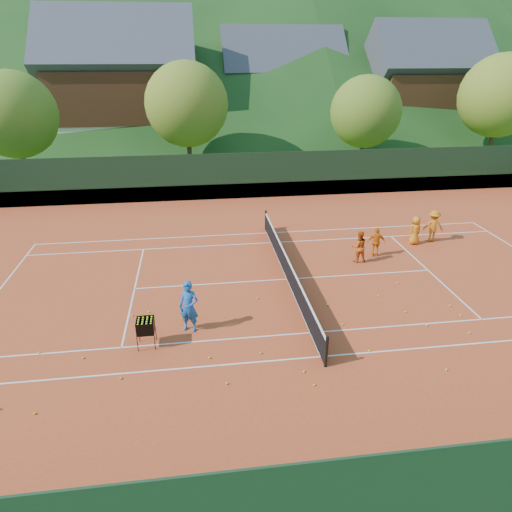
{
  "coord_description": "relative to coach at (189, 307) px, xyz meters",
  "views": [
    {
      "loc": [
        -3.68,
        -17.07,
        8.95
      ],
      "look_at": [
        -1.35,
        0.0,
        1.19
      ],
      "focal_mm": 32.0,
      "sensor_mm": 36.0,
      "label": 1
    }
  ],
  "objects": [
    {
      "name": "chalet_left",
      "position": [
        -5.86,
        33.38,
        4.68
      ],
      "size": [
        13.8,
        9.93,
        12.92
      ],
      "color": "beige",
      "rests_on": "ground"
    },
    {
      "name": "tennis_ball_22",
      "position": [
        -2.07,
        -2.37,
        -0.91
      ],
      "size": [
        0.07,
        0.07,
        0.07
      ],
      "primitive_type": "sphere",
      "color": "#B6E325",
      "rests_on": "clay_court"
    },
    {
      "name": "student_c",
      "position": [
        11.25,
        6.39,
        -0.22
      ],
      "size": [
        0.8,
        0.63,
        1.44
      ],
      "primitive_type": "imported",
      "rotation": [
        0.0,
        0.0,
        3.41
      ],
      "color": "orange",
      "rests_on": "clay_court"
    },
    {
      "name": "coach",
      "position": [
        0.0,
        0.0,
        0.0
      ],
      "size": [
        0.81,
        0.67,
        1.89
      ],
      "primitive_type": "imported",
      "rotation": [
        0.0,
        0.0,
        -0.37
      ],
      "color": "#1B59B1",
      "rests_on": "clay_court"
    },
    {
      "name": "tennis_ball_14",
      "position": [
        7.75,
        -3.31,
        -0.91
      ],
      "size": [
        0.07,
        0.07,
        0.07
      ],
      "primitive_type": "sphere",
      "color": "#B6E325",
      "rests_on": "clay_court"
    },
    {
      "name": "tennis_ball_13",
      "position": [
        4.33,
        1.03,
        -0.91
      ],
      "size": [
        0.07,
        0.07,
        0.07
      ],
      "primitive_type": "sphere",
      "color": "#B6E325",
      "rests_on": "clay_court"
    },
    {
      "name": "tennis_ball_11",
      "position": [
        9.57,
        -1.54,
        -0.91
      ],
      "size": [
        0.07,
        0.07,
        0.07
      ],
      "primitive_type": "sphere",
      "color": "#B6E325",
      "rests_on": "clay_court"
    },
    {
      "name": "tennis_ball_10",
      "position": [
        1.05,
        -3.03,
        -0.91
      ],
      "size": [
        0.07,
        0.07,
        0.07
      ],
      "primitive_type": "sphere",
      "color": "#B6E325",
      "rests_on": "clay_court"
    },
    {
      "name": "tree_c",
      "position": [
        14.14,
        22.38,
        3.58
      ],
      "size": [
        5.6,
        5.6,
        7.35
      ],
      "color": "#3E2819",
      "rests_on": "ground"
    },
    {
      "name": "tennis_ball_20",
      "position": [
        8.34,
        -0.88,
        -0.91
      ],
      "size": [
        0.07,
        0.07,
        0.07
      ],
      "primitive_type": "sphere",
      "color": "#B6E325",
      "rests_on": "clay_court"
    },
    {
      "name": "tennis_ball_15",
      "position": [
        8.64,
        2.34,
        -0.91
      ],
      "size": [
        0.07,
        0.07,
        0.07
      ],
      "primitive_type": "sphere",
      "color": "#B6E325",
      "rests_on": "clay_court"
    },
    {
      "name": "tree_d",
      "position": [
        26.14,
        23.38,
        4.56
      ],
      "size": [
        6.8,
        6.8,
        8.93
      ],
      "color": "#402819",
      "rests_on": "ground"
    },
    {
      "name": "tennis_ball_7",
      "position": [
        3.41,
        -2.81,
        -0.91
      ],
      "size": [
        0.07,
        0.07,
        0.07
      ],
      "primitive_type": "sphere",
      "color": "#B6E325",
      "rests_on": "clay_court"
    },
    {
      "name": "tennis_ball_17",
      "position": [
        5.22,
        1.0,
        -0.91
      ],
      "size": [
        0.07,
        0.07,
        0.07
      ],
      "primitive_type": "sphere",
      "color": "#B6E325",
      "rests_on": "clay_court"
    },
    {
      "name": "tree_b",
      "position": [
        0.14,
        23.38,
        4.23
      ],
      "size": [
        6.4,
        6.4,
        8.4
      ],
      "color": "#422B1A",
      "rests_on": "ground"
    },
    {
      "name": "tennis_ball_1",
      "position": [
        5.39,
        -0.41,
        -0.91
      ],
      "size": [
        0.07,
        0.07,
        0.07
      ],
      "primitive_type": "sphere",
      "color": "#B6E325",
      "rests_on": "clay_court"
    },
    {
      "name": "tennis_ball_18",
      "position": [
        3.57,
        -3.44,
        -0.91
      ],
      "size": [
        0.07,
        0.07,
        0.07
      ],
      "primitive_type": "sphere",
      "color": "#B6E325",
      "rests_on": "clay_court"
    },
    {
      "name": "tennis_ball_2",
      "position": [
        -4.18,
        -3.54,
        -0.91
      ],
      "size": [
        0.07,
        0.07,
        0.07
      ],
      "primitive_type": "sphere",
      "color": "#B6E325",
      "rests_on": "clay_court"
    },
    {
      "name": "tennis_net",
      "position": [
        4.14,
        3.38,
        -0.44
      ],
      "size": [
        0.1,
        12.07,
        1.1
      ],
      "color": "black",
      "rests_on": "clay_court"
    },
    {
      "name": "chalet_mid",
      "position": [
        10.14,
        37.38,
        4.03
      ],
      "size": [
        12.65,
        8.82,
        11.45
      ],
      "color": "beige",
      "rests_on": "ground"
    },
    {
      "name": "tennis_ball_4",
      "position": [
        2.24,
        -1.71,
        -0.91
      ],
      "size": [
        0.07,
        0.07,
        0.07
      ],
      "primitive_type": "sphere",
      "color": "#B6E325",
      "rests_on": "clay_court"
    },
    {
      "name": "tennis_ball_0",
      "position": [
        -4.85,
        -0.72,
        -0.91
      ],
      "size": [
        0.07,
        0.07,
        0.07
      ],
      "primitive_type": "sphere",
      "color": "#B6E325",
      "rests_on": "clay_court"
    },
    {
      "name": "tennis_ball_9",
      "position": [
        9.86,
        0.29,
        -0.91
      ],
      "size": [
        0.07,
        0.07,
        0.07
      ],
      "primitive_type": "sphere",
      "color": "#B6E325",
      "rests_on": "clay_court"
    },
    {
      "name": "tennis_ball_23",
      "position": [
        -2.13,
        1.21,
        -0.91
      ],
      "size": [
        0.07,
        0.07,
        0.07
      ],
      "primitive_type": "sphere",
      "color": "#B6E325",
      "rests_on": "clay_court"
    },
    {
      "name": "tennis_ball_19",
      "position": [
        -3.39,
        -1.19,
        -0.91
      ],
      "size": [
        0.07,
        0.07,
        0.07
      ],
      "primitive_type": "sphere",
      "color": "#B6E325",
      "rests_on": "clay_court"
    },
    {
      "name": "tennis_ball_16",
      "position": [
        7.43,
        1.41,
        -0.91
      ],
      "size": [
        0.07,
        0.07,
        0.07
      ],
      "primitive_type": "sphere",
      "color": "#B6E325",
      "rests_on": "clay_court"
    },
    {
      "name": "student_b",
      "position": [
        8.78,
        5.24,
        -0.24
      ],
      "size": [
        0.88,
        0.54,
        1.41
      ],
      "primitive_type": "imported",
      "rotation": [
        0.0,
        0.0,
        2.89
      ],
      "color": "orange",
      "rests_on": "clay_court"
    },
    {
      "name": "student_d",
      "position": [
        12.3,
        6.61,
        -0.12
      ],
      "size": [
        1.17,
        0.83,
        1.64
      ],
      "primitive_type": "imported",
      "rotation": [
        0.0,
        0.0,
        2.92
      ],
      "color": "orange",
      "rests_on": "clay_court"
    },
    {
      "name": "ground",
      "position": [
        4.14,
        3.38,
        -0.96
      ],
      "size": [
        400.0,
        400.0,
        0.0
      ],
      "primitive_type": "plane",
      "color": "#30551A",
      "rests_on": "ground"
    },
    {
      "name": "tennis_ball_8",
      "position": [
        7.97,
        0.09,
        -0.91
      ],
      "size": [
        0.07,
        0.07,
        0.07
      ],
      "primitive_type": "sphere",
      "color": "#B6E325",
      "rests_on": "clay_court"
    },
    {
      "name": "clay_court",
      "position": [
        4.14,
        3.38,
        -0.95
      ],
      "size": [
        40.0,
        24.0,
        0.02
      ],
      "primitive_type": "cube",
      "color": "#AF3D1C",
      "rests_on": "ground"
    },
    {
      "name": "student_a",
      "position": [
        7.72,
        4.7,
        -0.19
      ],
      "size": [
        0.74,
        0.57,
        1.51
      ],
      "primitive_type": "imported",
      "rotation": [
        0.0,
        0.0,
        3.14
      ],
      "color": "#CC5212",
      "rests_on": "clay_court"
    },
    {
      "name": "court_lines",
      "position": [
        4.14,
        3.38,
        -0.94
      ],
      "size": [
        23.83,
        11.03,
        0.0
      ],
      "color": "white",
      "rests_on": "clay_court"
    },
    {
      "name": "tennis_ball_3",
      "position": [
        9.89,
        -0.42,
        -0.91
      ],
      "size": [
        0.07,
        0.07,
        0.07
      ],
      "primitive_type": "sphere",
      "color": "#B6E325",
      "rests_on": "clay_court"
    },
    {
      "name": "ball_hopper",
      "position": [
        -1.41,
        -0.74,
        -0.2
      ],
      "size": [
        0.57,
        0.57,
        1.0
      ],
      "color": "black",
      "rests_on": "clay_court"
    },
    {
      "name": "perimeter_fence",
      "position": [
        4.14,
        3.38,
        0.3
      ],
      "size": [
        40.4,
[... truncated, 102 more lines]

